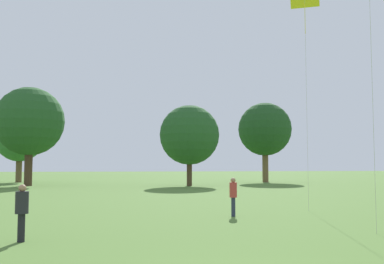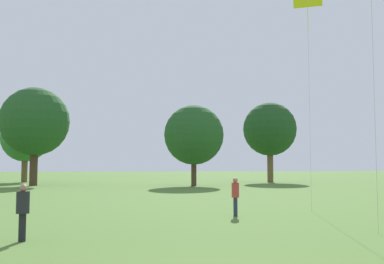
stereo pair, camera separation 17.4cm
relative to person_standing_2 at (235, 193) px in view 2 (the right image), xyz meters
name	(u,v)px [view 2 (the right image)]	position (x,y,z in m)	size (l,w,h in m)	color
person_standing_2	(235,193)	(0.00, 0.00, 0.00)	(0.45, 0.45, 1.66)	#282D42
person_standing_4	(23,208)	(-7.74, -5.12, -0.03)	(0.43, 0.43, 1.64)	black
distant_tree_0	(270,129)	(14.59, 36.66, 5.84)	(6.90, 6.90, 10.32)	brown
distant_tree_1	(35,122)	(-13.78, 31.51, 5.88)	(7.36, 7.36, 10.59)	#473323
distant_tree_2	(25,138)	(-16.69, 41.89, 4.69)	(6.14, 6.14, 8.80)	brown
distant_tree_3	(194,135)	(3.10, 28.23, 4.41)	(6.37, 6.37, 8.61)	#473323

